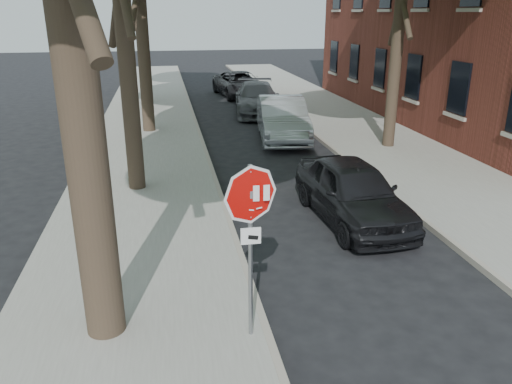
# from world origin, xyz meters

# --- Properties ---
(ground) EXTENTS (120.00, 120.00, 0.00)m
(ground) POSITION_xyz_m (0.00, 0.00, 0.00)
(ground) COLOR black
(ground) RESTS_ON ground
(sidewalk_left) EXTENTS (4.00, 55.00, 0.12)m
(sidewalk_left) POSITION_xyz_m (-2.50, 12.00, 0.06)
(sidewalk_left) COLOR gray
(sidewalk_left) RESTS_ON ground
(sidewalk_right) EXTENTS (4.00, 55.00, 0.12)m
(sidewalk_right) POSITION_xyz_m (6.00, 12.00, 0.06)
(sidewalk_right) COLOR gray
(sidewalk_right) RESTS_ON ground
(curb_left) EXTENTS (0.12, 55.00, 0.13)m
(curb_left) POSITION_xyz_m (-0.45, 12.00, 0.07)
(curb_left) COLOR #9E9384
(curb_left) RESTS_ON ground
(curb_right) EXTENTS (0.12, 55.00, 0.13)m
(curb_right) POSITION_xyz_m (3.95, 12.00, 0.07)
(curb_right) COLOR #9E9384
(curb_right) RESTS_ON ground
(stop_sign) EXTENTS (0.76, 0.34, 2.61)m
(stop_sign) POSITION_xyz_m (-0.70, -0.03, 1.95)
(stop_sign) COLOR gray
(stop_sign) RESTS_ON sidewalk_left
(car_a) EXTENTS (1.92, 4.25, 1.42)m
(car_a) POSITION_xyz_m (2.38, 4.06, 0.71)
(car_a) COLOR black
(car_a) RESTS_ON ground
(car_b) EXTENTS (2.25, 4.97, 1.58)m
(car_b) POSITION_xyz_m (2.60, 12.01, 0.79)
(car_b) COLOR #A1A3A9
(car_b) RESTS_ON ground
(car_c) EXTENTS (2.65, 5.19, 1.44)m
(car_c) POSITION_xyz_m (2.60, 17.20, 0.72)
(car_c) COLOR #4A4B4F
(car_c) RESTS_ON ground
(car_d) EXTENTS (2.91, 5.25, 1.39)m
(car_d) POSITION_xyz_m (2.60, 22.48, 0.69)
(car_d) COLOR black
(car_d) RESTS_ON ground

